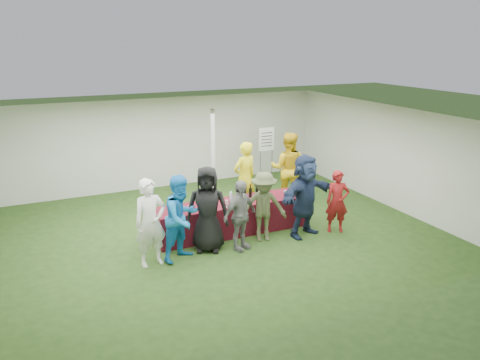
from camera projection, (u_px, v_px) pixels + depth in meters
name	position (u px, v px, depth m)	size (l,w,h in m)	color
ground	(213.00, 233.00, 10.93)	(60.00, 60.00, 0.00)	#284719
tent	(213.00, 163.00, 11.79)	(10.00, 10.00, 10.00)	white
serving_table	(232.00, 217.00, 10.86)	(3.60, 0.80, 0.75)	maroon
wine_bottles	(254.00, 192.00, 11.07)	(0.74, 0.12, 0.32)	black
wine_glasses	(217.00, 204.00, 10.30)	(2.76, 0.12, 0.16)	silver
water_bottle	(231.00, 196.00, 10.79)	(0.07, 0.07, 0.23)	silver
bar_towel	(290.00, 192.00, 11.42)	(0.25, 0.18, 0.03)	white
dump_bucket	(295.00, 192.00, 11.15)	(0.23, 0.23, 0.18)	slate
wine_list_sign	(267.00, 144.00, 14.11)	(0.50, 0.03, 1.80)	slate
staff_pourer	(245.00, 178.00, 11.94)	(0.69, 0.45, 1.88)	yellow
staff_back	(288.00, 168.00, 12.67)	(0.95, 0.74, 1.96)	gold
customer_0	(150.00, 223.00, 9.15)	(0.65, 0.43, 1.78)	white
customer_1	(182.00, 218.00, 9.40)	(0.87, 0.68, 1.78)	#1678C9
customer_2	(207.00, 209.00, 9.79)	(0.90, 0.59, 1.85)	black
customer_3	(240.00, 215.00, 9.86)	(0.90, 0.38, 1.54)	slate
customer_4	(264.00, 207.00, 10.31)	(1.02, 0.59, 1.59)	#495130
customer_5	(305.00, 196.00, 10.54)	(1.77, 0.56, 1.91)	#1C2945
customer_6	(337.00, 202.00, 10.81)	(0.54, 0.35, 1.47)	maroon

